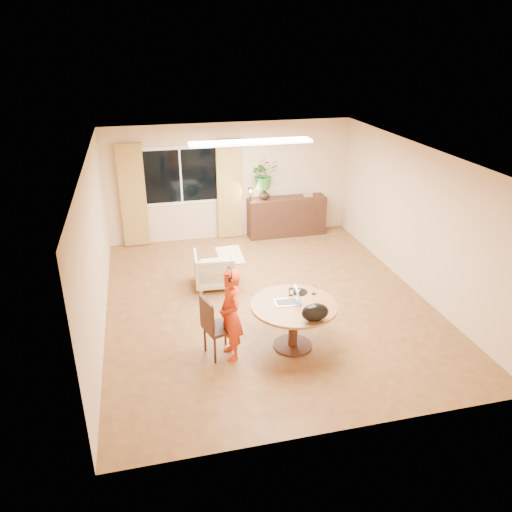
{
  "coord_description": "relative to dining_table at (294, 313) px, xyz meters",
  "views": [
    {
      "loc": [
        -2.0,
        -7.46,
        4.31
      ],
      "look_at": [
        -0.25,
        -0.2,
        0.99
      ],
      "focal_mm": 35.0,
      "sensor_mm": 36.0,
      "label": 1
    }
  ],
  "objects": [
    {
      "name": "dining_chair",
      "position": [
        -1.09,
        0.07,
        -0.1
      ],
      "size": [
        0.56,
        0.53,
        0.95
      ],
      "primitive_type": null,
      "rotation": [
        0.0,
        0.0,
        0.29
      ],
      "color": "black",
      "rests_on": "floor"
    },
    {
      "name": "throw",
      "position": [
        -0.53,
        2.2,
        0.11
      ],
      "size": [
        0.47,
        0.57,
        0.03
      ],
      "primitive_type": null,
      "rotation": [
        0.0,
        0.0,
        0.04
      ],
      "color": "beige",
      "rests_on": "armchair"
    },
    {
      "name": "floor",
      "position": [
        -0.02,
        1.43,
        -0.57
      ],
      "size": [
        6.5,
        6.5,
        0.0
      ],
      "primitive_type": "plane",
      "color": "brown",
      "rests_on": "ground"
    },
    {
      "name": "bouquet",
      "position": [
        0.69,
        4.44,
        0.91
      ],
      "size": [
        0.66,
        0.6,
        0.66
      ],
      "primitive_type": "imported",
      "rotation": [
        0.0,
        0.0,
        0.15
      ],
      "color": "#396C28",
      "rests_on": "vase"
    },
    {
      "name": "child",
      "position": [
        -0.94,
        -0.02,
        0.12
      ],
      "size": [
        0.54,
        0.4,
        1.37
      ],
      "primitive_type": "imported",
      "rotation": [
        0.0,
        0.0,
        -1.43
      ],
      "color": "red",
      "rests_on": "floor"
    },
    {
      "name": "window",
      "position": [
        -1.12,
        4.66,
        0.93
      ],
      "size": [
        1.7,
        0.03,
        1.3
      ],
      "color": "white",
      "rests_on": "wall_back"
    },
    {
      "name": "book_stack",
      "position": [
        1.74,
        4.44,
        0.37
      ],
      "size": [
        0.19,
        0.14,
        0.08
      ],
      "primitive_type": null,
      "rotation": [
        0.0,
        0.0,
        0.01
      ],
      "color": "#96654C",
      "rests_on": "sideboard"
    },
    {
      "name": "dining_table",
      "position": [
        0.0,
        0.0,
        0.0
      ],
      "size": [
        1.27,
        1.27,
        0.72
      ],
      "color": "brown",
      "rests_on": "floor"
    },
    {
      "name": "wall_right",
      "position": [
        2.73,
        1.43,
        0.73
      ],
      "size": [
        0.0,
        6.5,
        6.5
      ],
      "primitive_type": "plane",
      "rotation": [
        1.57,
        0.0,
        -1.57
      ],
      "color": "beige",
      "rests_on": "floor"
    },
    {
      "name": "handbag",
      "position": [
        0.14,
        -0.5,
        0.28
      ],
      "size": [
        0.39,
        0.23,
        0.26
      ],
      "primitive_type": null,
      "rotation": [
        0.0,
        0.0,
        -0.01
      ],
      "color": "black",
      "rests_on": "dining_table"
    },
    {
      "name": "desk_lamp",
      "position": [
        0.37,
        4.39,
        0.49
      ],
      "size": [
        0.15,
        0.15,
        0.32
      ],
      "primitive_type": null,
      "rotation": [
        0.0,
        0.0,
        -0.15
      ],
      "color": "black",
      "rests_on": "sideboard"
    },
    {
      "name": "wall_left",
      "position": [
        -2.77,
        1.43,
        0.73
      ],
      "size": [
        0.0,
        6.5,
        6.5
      ],
      "primitive_type": "plane",
      "rotation": [
        1.57,
        0.0,
        1.57
      ],
      "color": "beige",
      "rests_on": "floor"
    },
    {
      "name": "armchair",
      "position": [
        -0.82,
        2.27,
        -0.24
      ],
      "size": [
        0.77,
        0.79,
        0.67
      ],
      "primitive_type": "imported",
      "rotation": [
        0.0,
        0.0,
        3.06
      ],
      "color": "beige",
      "rests_on": "floor"
    },
    {
      "name": "ceiling",
      "position": [
        -0.02,
        1.43,
        2.03
      ],
      "size": [
        6.5,
        6.5,
        0.0
      ],
      "primitive_type": "plane",
      "rotation": [
        3.14,
        0.0,
        0.0
      ],
      "color": "white",
      "rests_on": "wall_back"
    },
    {
      "name": "wine_glass",
      "position": [
        0.38,
        0.22,
        0.25
      ],
      "size": [
        0.08,
        0.08,
        0.19
      ],
      "primitive_type": null,
      "rotation": [
        0.0,
        0.0,
        -0.29
      ],
      "color": "white",
      "rests_on": "dining_table"
    },
    {
      "name": "curtain_left",
      "position": [
        -2.17,
        4.59,
        0.57
      ],
      "size": [
        0.55,
        0.08,
        2.25
      ],
      "primitive_type": "cube",
      "color": "olive",
      "rests_on": "wall_back"
    },
    {
      "name": "curtain_right",
      "position": [
        -0.07,
        4.59,
        0.57
      ],
      "size": [
        0.55,
        0.08,
        2.25
      ],
      "primitive_type": "cube",
      "color": "olive",
      "rests_on": "wall_back"
    },
    {
      "name": "laptop",
      "position": [
        -0.09,
        0.06,
        0.28
      ],
      "size": [
        0.39,
        0.28,
        0.24
      ],
      "primitive_type": null,
      "rotation": [
        0.0,
        0.0,
        -0.09
      ],
      "color": "#B7B7BC",
      "rests_on": "dining_table"
    },
    {
      "name": "vase",
      "position": [
        0.7,
        4.44,
        0.45
      ],
      "size": [
        0.3,
        0.3,
        0.25
      ],
      "primitive_type": "imported",
      "rotation": [
        0.0,
        0.0,
        0.34
      ],
      "color": "black",
      "rests_on": "sideboard"
    },
    {
      "name": "pot_lid",
      "position": [
        0.19,
        0.32,
        0.17
      ],
      "size": [
        0.29,
        0.29,
        0.04
      ],
      "primitive_type": null,
      "rotation": [
        0.0,
        0.0,
        -0.33
      ],
      "color": "white",
      "rests_on": "dining_table"
    },
    {
      "name": "tumbler",
      "position": [
        0.04,
        0.28,
        0.21
      ],
      "size": [
        0.08,
        0.08,
        0.11
      ],
      "primitive_type": null,
      "rotation": [
        0.0,
        0.0,
        -0.08
      ],
      "color": "white",
      "rests_on": "dining_table"
    },
    {
      "name": "sideboard",
      "position": [
        1.24,
        4.44,
        -0.12
      ],
      "size": [
        1.8,
        0.44,
        0.9
      ],
      "primitive_type": "cube",
      "color": "black",
      "rests_on": "floor"
    },
    {
      "name": "ceiling_panel",
      "position": [
        -0.02,
        2.63,
        1.99
      ],
      "size": [
        2.2,
        0.35,
        0.05
      ],
      "primitive_type": "cube",
      "color": "white",
      "rests_on": "ceiling"
    },
    {
      "name": "wall_back",
      "position": [
        -0.02,
        4.68,
        0.73
      ],
      "size": [
        5.5,
        0.0,
        5.5
      ],
      "primitive_type": "plane",
      "rotation": [
        1.57,
        0.0,
        0.0
      ],
      "color": "beige",
      "rests_on": "floor"
    }
  ]
}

